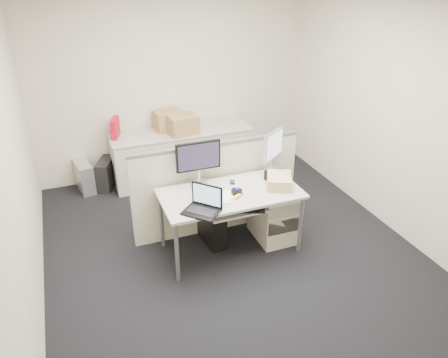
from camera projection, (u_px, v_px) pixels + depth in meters
name	position (u px, v px, depth m)	size (l,w,h in m)	color
floor	(230.00, 248.00, 4.99)	(4.00, 4.50, 0.01)	black
wall_back	(173.00, 83.00, 6.24)	(4.00, 0.02, 2.70)	beige
wall_front	(376.00, 276.00, 2.50)	(4.00, 0.02, 2.70)	beige
wall_left	(14.00, 170.00, 3.73)	(0.02, 4.50, 2.70)	beige
wall_right	(393.00, 115.00, 5.00)	(0.02, 4.50, 2.70)	beige
desk	(230.00, 198.00, 4.68)	(1.50, 0.75, 0.73)	#B8B6AE
keyboard_tray	(237.00, 209.00, 4.55)	(0.62, 0.32, 0.02)	#B8B6AE
drawer_pedestal	(273.00, 213.00, 5.05)	(0.40, 0.55, 0.65)	#B0A79B
cubicle_partition	(216.00, 189.00, 5.10)	(2.00, 0.06, 1.10)	#BEB99B
back_counter	(182.00, 155.00, 6.42)	(2.00, 0.60, 0.72)	#B0A79B
monitor_main	(198.00, 163.00, 4.73)	(0.50, 0.19, 0.50)	black
monitor_small	(273.00, 152.00, 5.01)	(0.40, 0.20, 0.48)	#B7B7BC
laptop	(201.00, 202.00, 4.23)	(0.34, 0.25, 0.25)	black
trackball	(237.00, 192.00, 4.62)	(0.12, 0.12, 0.05)	black
desk_phone	(278.00, 177.00, 4.89)	(0.24, 0.20, 0.08)	black
paper_stack	(223.00, 197.00, 4.55)	(0.22, 0.27, 0.01)	white
sticky_pad	(232.00, 201.00, 4.48)	(0.07, 0.07, 0.01)	#FEFF51
travel_mug	(199.00, 191.00, 4.52)	(0.07, 0.07, 0.15)	black
banana	(236.00, 197.00, 4.52)	(0.19, 0.05, 0.04)	yellow
cellphone	(232.00, 182.00, 4.85)	(0.05, 0.10, 0.01)	black
manila_folders	(279.00, 181.00, 4.76)	(0.26, 0.33, 0.12)	tan
keyboard	(243.00, 208.00, 4.53)	(0.45, 0.16, 0.03)	black
pc_tower_desk	(212.00, 226.00, 5.01)	(0.18, 0.46, 0.43)	black
pc_tower_spare_dark	(106.00, 174.00, 6.21)	(0.18, 0.45, 0.42)	black
pc_tower_spare_silver	(84.00, 177.00, 6.13)	(0.18, 0.45, 0.42)	#B7B7BC
cardboard_box_left	(169.00, 121.00, 6.25)	(0.39, 0.29, 0.29)	olive
cardboard_box_right	(183.00, 125.00, 6.09)	(0.39, 0.31, 0.28)	olive
red_binder	(115.00, 128.00, 5.99)	(0.07, 0.31, 0.28)	#B80C1E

